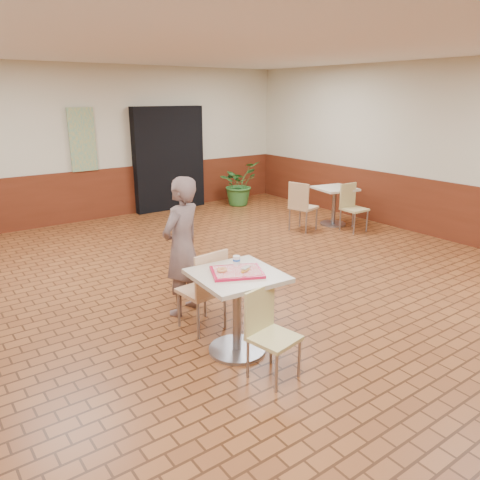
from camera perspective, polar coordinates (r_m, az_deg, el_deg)
room_shell at (r=5.58m, az=3.86°, el=7.73°), size 8.01×10.01×3.01m
wainscot_band at (r=5.83m, az=3.66°, el=-2.01°), size 8.00×10.00×1.00m
corridor_doorway at (r=10.34m, az=-8.66°, el=9.74°), size 1.60×0.22×2.20m
promo_poster at (r=9.65m, az=-18.65°, el=11.51°), size 0.50×0.03×1.20m
main_table at (r=4.50m, az=-0.36°, el=-7.28°), size 0.78×0.78×0.82m
chair_main_front at (r=4.19m, az=3.45°, el=-10.74°), size 0.44×0.44×0.82m
chair_main_back at (r=4.94m, az=-4.24°, el=-5.66°), size 0.45×0.45×0.90m
customer at (r=5.27m, az=-7.08°, el=-0.83°), size 0.68×0.58×1.59m
serving_tray at (r=4.39m, az=-0.37°, el=-3.93°), size 0.47×0.37×0.03m
ring_donut at (r=4.36m, az=-2.22°, el=-3.67°), size 0.13×0.13×0.03m
long_john_donut at (r=4.36m, az=0.67°, el=-3.60°), size 0.14×0.11×0.04m
paper_cup at (r=4.52m, az=-0.43°, el=-2.48°), size 0.07×0.07×0.09m
second_table at (r=9.21m, az=11.43°, el=4.84°), size 0.69×0.69×0.73m
chair_second_left at (r=8.67m, az=7.50°, el=4.38°), size 0.51×0.51×0.91m
chair_second_front at (r=8.90m, az=13.46°, el=4.21°), size 0.41×0.41×0.87m
potted_plant at (r=10.72m, az=-0.17°, el=6.90°), size 1.08×1.00×0.98m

